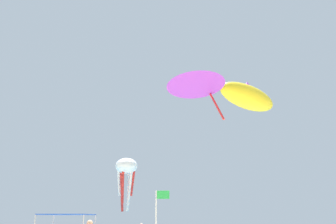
% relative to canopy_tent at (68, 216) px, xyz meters
% --- Properties ---
extents(canopy_tent, '(3.10, 3.38, 2.22)m').
position_rel_canopy_tent_xyz_m(canopy_tent, '(0.00, 0.00, 0.00)').
color(canopy_tent, '#B2B2B7').
rests_on(canopy_tent, ground).
extents(banner_flag, '(0.61, 0.06, 3.12)m').
position_rel_canopy_tent_xyz_m(banner_flag, '(6.43, -8.26, -0.21)').
color(banner_flag, silver).
rests_on(banner_flag, ground).
extents(kite_inflatable_yellow, '(7.68, 7.21, 3.01)m').
position_rel_canopy_tent_xyz_m(kite_inflatable_yellow, '(14.57, 6.95, 11.14)').
color(kite_inflatable_yellow, yellow).
extents(kite_delta_purple, '(6.35, 6.36, 3.72)m').
position_rel_canopy_tent_xyz_m(kite_delta_purple, '(8.91, 0.40, 10.01)').
color(kite_delta_purple, purple).
extents(kite_octopus_white, '(3.24, 3.24, 6.40)m').
position_rel_canopy_tent_xyz_m(kite_octopus_white, '(1.41, 17.41, 5.65)').
color(kite_octopus_white, white).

